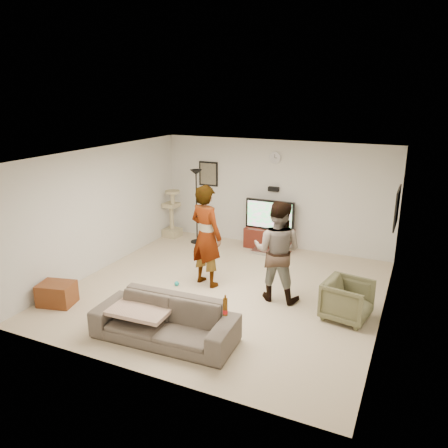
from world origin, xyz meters
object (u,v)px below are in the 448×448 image
at_px(person_left, 206,236).
at_px(person_right, 277,251).
at_px(armchair, 347,300).
at_px(side_table, 57,294).
at_px(tv_stand, 269,238).
at_px(floor_lamp, 197,207).
at_px(tv, 270,215).
at_px(cat_tree, 172,213).
at_px(beer_bottle, 225,307).
at_px(sofa, 165,320).

distance_m(person_left, person_right, 1.39).
distance_m(armchair, side_table, 4.90).
height_order(tv_stand, floor_lamp, floor_lamp).
xyz_separation_m(tv, cat_tree, (-2.52, -0.21, -0.21)).
height_order(person_right, beer_bottle, person_right).
relative_size(sofa, armchair, 2.97).
distance_m(cat_tree, person_right, 4.15).
height_order(tv_stand, person_right, person_right).
bearing_deg(floor_lamp, side_table, -99.61).
distance_m(floor_lamp, person_right, 3.41).
bearing_deg(beer_bottle, tv, 101.40).
xyz_separation_m(floor_lamp, person_left, (1.31, -2.07, 0.08)).
xyz_separation_m(tv, floor_lamp, (-1.73, -0.34, 0.08)).
height_order(sofa, beer_bottle, beer_bottle).
bearing_deg(floor_lamp, person_left, -57.64).
xyz_separation_m(cat_tree, person_right, (3.49, -2.22, 0.29)).
height_order(floor_lamp, side_table, floor_lamp).
height_order(cat_tree, sofa, cat_tree).
height_order(person_right, armchair, person_right).
relative_size(cat_tree, person_right, 0.68).
distance_m(person_left, side_table, 2.80).
xyz_separation_m(person_right, armchair, (1.27, -0.23, -0.57)).
bearing_deg(side_table, floor_lamp, 80.39).
distance_m(cat_tree, side_table, 4.05).
bearing_deg(side_table, tv, 60.56).
relative_size(cat_tree, armchair, 1.68).
height_order(tv_stand, side_table, tv_stand).
xyz_separation_m(tv_stand, tv, (0.00, 0.00, 0.58)).
distance_m(tv_stand, cat_tree, 2.56).
height_order(person_left, side_table, person_left).
relative_size(person_right, sofa, 0.84).
bearing_deg(beer_bottle, person_left, 123.12).
bearing_deg(tv_stand, floor_lamp, -168.87).
bearing_deg(beer_bottle, sofa, 180.00).
bearing_deg(armchair, sofa, 136.23).
bearing_deg(side_table, person_left, 42.90).
height_order(person_left, sofa, person_left).
xyz_separation_m(person_left, armchair, (2.66, -0.25, -0.64)).
bearing_deg(side_table, beer_bottle, -3.17).
xyz_separation_m(floor_lamp, person_right, (2.70, -2.09, 0.00)).
relative_size(tv, person_left, 0.60).
distance_m(tv, beer_bottle, 4.51).
bearing_deg(tv_stand, person_right, -68.24).
distance_m(floor_lamp, person_left, 2.45).
bearing_deg(armchair, person_left, 93.80).
relative_size(person_left, side_table, 3.32).
relative_size(sofa, beer_bottle, 8.54).
bearing_deg(side_table, tv_stand, 60.56).
distance_m(person_right, beer_bottle, 2.00).
bearing_deg(person_left, person_right, -163.76).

